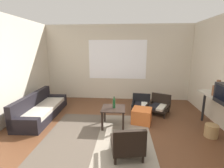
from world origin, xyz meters
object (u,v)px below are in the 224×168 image
at_px(armchair_striped_foreground, 128,144).
at_px(console_shelf, 224,104).
at_px(wicker_basket, 211,131).
at_px(glass_bottle, 114,103).
at_px(armchair_corner, 159,105).
at_px(clay_vase, 217,90).
at_px(coffee_table, 113,112).
at_px(couch, 41,110).
at_px(ottoman_orange, 142,116).
at_px(armchair_by_window, 141,104).

distance_m(armchair_striped_foreground, console_shelf, 2.24).
height_order(armchair_striped_foreground, wicker_basket, armchair_striped_foreground).
height_order(glass_bottle, wicker_basket, glass_bottle).
distance_m(armchair_corner, clay_vase, 1.59).
relative_size(coffee_table, armchair_striped_foreground, 0.90).
xyz_separation_m(armchair_corner, console_shelf, (1.05, -1.25, 0.50)).
distance_m(couch, console_shelf, 4.48).
xyz_separation_m(ottoman_orange, wicker_basket, (1.43, -0.58, -0.05)).
height_order(console_shelf, wicker_basket, console_shelf).
xyz_separation_m(armchair_by_window, armchair_corner, (0.51, -0.14, 0.03)).
distance_m(coffee_table, ottoman_orange, 0.78).
distance_m(coffee_table, console_shelf, 2.38).
bearing_deg(armchair_striped_foreground, armchair_corner, 65.95).
xyz_separation_m(console_shelf, wicker_basket, (-0.18, -0.03, -0.60)).
height_order(armchair_corner, console_shelf, console_shelf).
bearing_deg(clay_vase, coffee_table, 179.86).
relative_size(couch, armchair_by_window, 3.03).
relative_size(couch, wicker_basket, 7.42).
relative_size(armchair_striped_foreground, armchair_corner, 0.80).
bearing_deg(coffee_table, wicker_basket, -8.54).
bearing_deg(ottoman_orange, glass_bottle, -160.17).
bearing_deg(armchair_corner, ottoman_orange, -129.59).
bearing_deg(clay_vase, console_shelf, -90.00).
distance_m(couch, ottoman_orange, 2.78).
xyz_separation_m(armchair_by_window, clay_vase, (1.56, -1.10, 0.75)).
xyz_separation_m(glass_bottle, wicker_basket, (2.13, -0.33, -0.45)).
height_order(ottoman_orange, glass_bottle, glass_bottle).
relative_size(coffee_table, ottoman_orange, 1.19).
height_order(couch, armchair_striped_foreground, couch).
bearing_deg(glass_bottle, armchair_by_window, 54.97).
bearing_deg(armchair_striped_foreground, couch, 146.08).
height_order(clay_vase, wicker_basket, clay_vase).
bearing_deg(clay_vase, armchair_striped_foreground, -149.51).
height_order(armchair_corner, wicker_basket, armchair_corner).
height_order(clay_vase, glass_bottle, clay_vase).
distance_m(ottoman_orange, clay_vase, 1.82).
bearing_deg(armchair_striped_foreground, console_shelf, 23.93).
xyz_separation_m(armchair_corner, ottoman_orange, (-0.57, -0.69, -0.06)).
bearing_deg(armchair_corner, armchair_striped_foreground, -114.05).
height_order(armchair_striped_foreground, console_shelf, console_shelf).
relative_size(couch, clay_vase, 5.75).
height_order(armchair_by_window, console_shelf, console_shelf).
height_order(ottoman_orange, console_shelf, console_shelf).
bearing_deg(glass_bottle, wicker_basket, -8.81).
bearing_deg(armchair_corner, console_shelf, -49.98).
xyz_separation_m(couch, armchair_by_window, (2.83, 0.67, 0.01)).
height_order(coffee_table, wicker_basket, coffee_table).
xyz_separation_m(couch, console_shelf, (4.39, -0.72, 0.54)).
distance_m(armchair_by_window, glass_bottle, 1.38).
bearing_deg(couch, coffee_table, -11.65).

